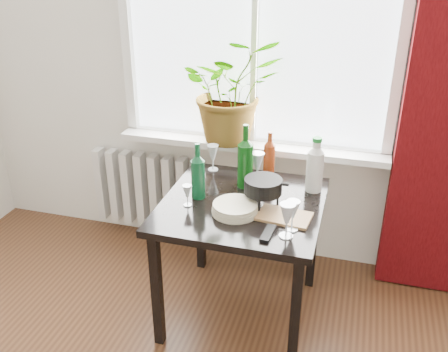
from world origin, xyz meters
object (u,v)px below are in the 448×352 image
(wineglass_back_center, at_px, (257,167))
(wineglass_back_left, at_px, (213,157))
(potted_plant, at_px, (231,90))
(wineglass_front_left, at_px, (187,195))
(bottle_amber, at_px, (269,153))
(tv_remote, at_px, (268,233))
(cleaning_bottle, at_px, (315,164))
(wineglass_far_right, at_px, (292,215))
(wine_bottle_right, at_px, (245,156))
(radiator, at_px, (148,190))
(plate_stack, at_px, (235,208))
(cutting_board, at_px, (284,216))
(wine_bottle_left, at_px, (198,171))
(wineglass_front_right, at_px, (287,220))
(table, at_px, (242,217))
(fondue_pot, at_px, (263,192))

(wineglass_back_center, bearing_deg, wineglass_back_left, 164.26)
(potted_plant, height_order, wineglass_front_left, potted_plant)
(wineglass_back_left, bearing_deg, bottle_amber, 4.52)
(wineglass_front_left, height_order, tv_remote, wineglass_front_left)
(cleaning_bottle, height_order, wineglass_far_right, cleaning_bottle)
(wine_bottle_right, bearing_deg, radiator, 151.64)
(plate_stack, relative_size, cutting_board, 0.91)
(potted_plant, bearing_deg, wineglass_back_left, -99.90)
(cleaning_bottle, relative_size, tv_remote, 2.17)
(wine_bottle_left, relative_size, plate_stack, 1.31)
(bottle_amber, height_order, wineglass_front_left, bottle_amber)
(potted_plant, height_order, cutting_board, potted_plant)
(wine_bottle_left, bearing_deg, potted_plant, 88.37)
(wine_bottle_right, bearing_deg, wineglass_front_right, -55.72)
(table, relative_size, wineglass_back_center, 4.58)
(bottle_amber, height_order, wineglass_back_center, bottle_amber)
(wine_bottle_right, bearing_deg, wineglass_far_right, -49.97)
(bottle_amber, distance_m, fondue_pot, 0.39)
(potted_plant, height_order, wine_bottle_right, potted_plant)
(bottle_amber, relative_size, tv_remote, 1.84)
(wineglass_back_left, bearing_deg, tv_remote, -53.34)
(wine_bottle_left, distance_m, wineglass_front_right, 0.59)
(wineglass_front_left, xyz_separation_m, plate_stack, (0.26, -0.00, -0.03))
(wine_bottle_left, height_order, cleaning_bottle, cleaning_bottle)
(wineglass_back_left, distance_m, plate_stack, 0.54)
(radiator, distance_m, plate_stack, 1.19)
(table, xyz_separation_m, wineglass_back_left, (-0.27, 0.35, 0.17))
(bottle_amber, distance_m, wineglass_far_right, 0.63)
(table, height_order, wineglass_back_center, wineglass_back_center)
(wineglass_front_right, bearing_deg, fondue_pot, 122.44)
(cleaning_bottle, distance_m, wineglass_back_left, 0.63)
(potted_plant, relative_size, wineglass_back_left, 4.00)
(table, distance_m, wineglass_front_right, 0.43)
(potted_plant, xyz_separation_m, cutting_board, (0.47, -0.70, -0.43))
(wineglass_back_center, xyz_separation_m, wineglass_front_left, (-0.29, -0.38, -0.03))
(wine_bottle_right, xyz_separation_m, wineglass_back_center, (0.05, 0.08, -0.10))
(radiator, relative_size, wineglass_back_center, 4.31)
(radiator, height_order, potted_plant, potted_plant)
(wine_bottle_right, bearing_deg, fondue_pot, -53.29)
(potted_plant, distance_m, wine_bottle_left, 0.67)
(potted_plant, height_order, wineglass_back_left, potted_plant)
(table, height_order, wineglass_front_right, wineglass_front_right)
(radiator, bearing_deg, wineglass_back_left, -26.06)
(tv_remote, bearing_deg, bottle_amber, 105.40)
(wineglass_far_right, relative_size, wineglass_back_left, 0.98)
(potted_plant, bearing_deg, wineglass_front_right, -59.82)
(table, distance_m, tv_remote, 0.36)
(cutting_board, bearing_deg, wine_bottle_right, 133.68)
(wine_bottle_left, distance_m, wine_bottle_right, 0.29)
(wine_bottle_left, bearing_deg, wineglass_front_right, -26.54)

